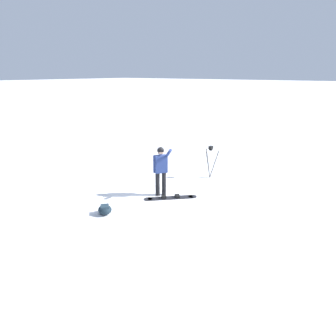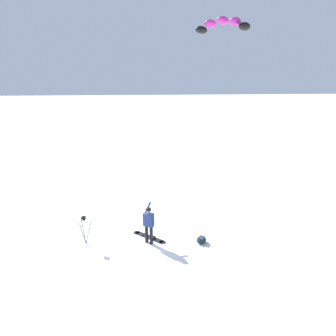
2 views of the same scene
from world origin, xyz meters
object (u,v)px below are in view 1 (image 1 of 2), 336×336
at_px(snowboard, 171,197).
at_px(gear_bag_large, 105,209).
at_px(snowboarder, 161,166).
at_px(camera_tripod, 210,155).

relative_size(snowboard, gear_bag_large, 2.21).
bearing_deg(snowboarder, camera_tripod, -96.99).
xyz_separation_m(snowboard, camera_tripod, (0.10, -2.67, 0.87)).
distance_m(snowboarder, gear_bag_large, 2.36).
bearing_deg(camera_tripod, snowboarder, 83.01).
height_order(gear_bag_large, camera_tripod, camera_tripod).
bearing_deg(gear_bag_large, snowboarder, -98.67).
relative_size(snowboard, camera_tripod, 1.07).
distance_m(snowboarder, camera_tripod, 2.66).
xyz_separation_m(snowboarder, snowboard, (-0.43, 0.03, -0.97)).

